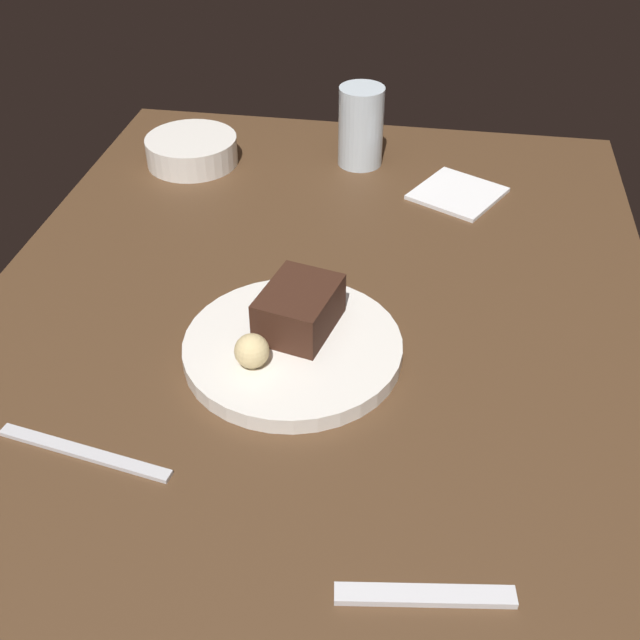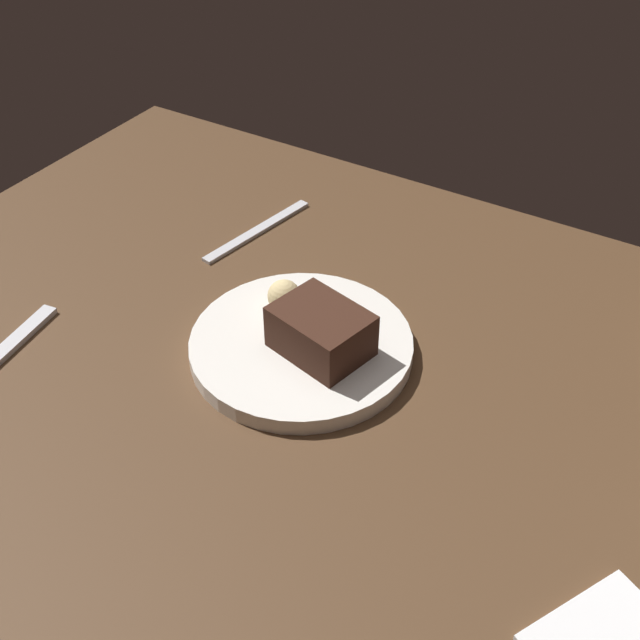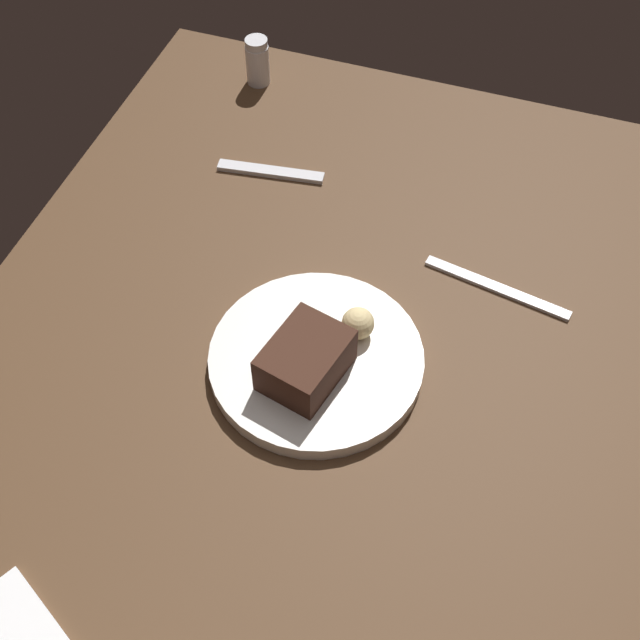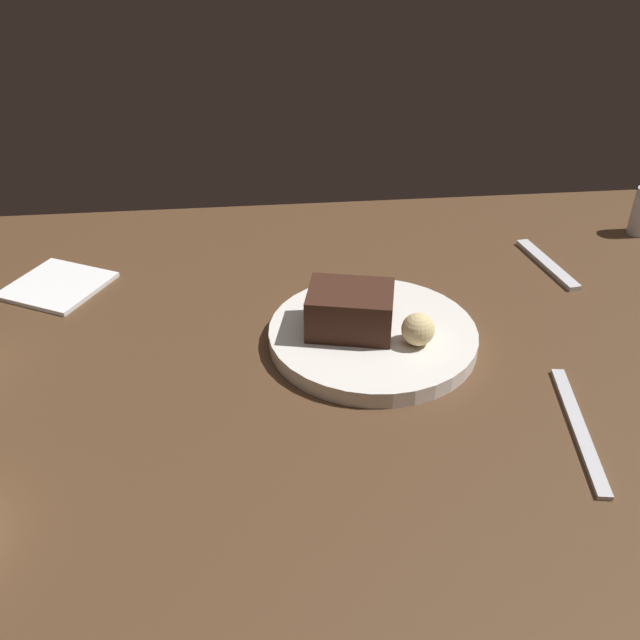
% 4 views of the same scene
% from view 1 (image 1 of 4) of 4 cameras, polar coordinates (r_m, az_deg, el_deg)
% --- Properties ---
extents(dining_table, '(1.20, 0.84, 0.03)m').
position_cam_1_polar(dining_table, '(0.92, -0.82, -1.71)').
color(dining_table, '#4C331E').
rests_on(dining_table, ground).
extents(dessert_plate, '(0.25, 0.25, 0.02)m').
position_cam_1_polar(dessert_plate, '(0.87, -2.03, -2.10)').
color(dessert_plate, white).
rests_on(dessert_plate, dining_table).
extents(chocolate_cake_slice, '(0.11, 0.10, 0.05)m').
position_cam_1_polar(chocolate_cake_slice, '(0.87, -1.56, 0.84)').
color(chocolate_cake_slice, '#381E14').
rests_on(chocolate_cake_slice, dessert_plate).
extents(bread_roll, '(0.04, 0.04, 0.04)m').
position_cam_1_polar(bread_roll, '(0.83, -5.08, -2.30)').
color(bread_roll, '#DBC184').
rests_on(bread_roll, dessert_plate).
extents(water_glass, '(0.07, 0.07, 0.13)m').
position_cam_1_polar(water_glass, '(1.25, 3.05, 14.16)').
color(water_glass, silver).
rests_on(water_glass, dining_table).
extents(side_bowl, '(0.15, 0.15, 0.04)m').
position_cam_1_polar(side_bowl, '(1.29, -9.49, 12.33)').
color(side_bowl, white).
rests_on(side_bowl, dining_table).
extents(dessert_spoon, '(0.04, 0.15, 0.01)m').
position_cam_1_polar(dessert_spoon, '(0.68, 7.80, -19.60)').
color(dessert_spoon, silver).
rests_on(dessert_spoon, dining_table).
extents(butter_knife, '(0.05, 0.19, 0.01)m').
position_cam_1_polar(butter_knife, '(0.80, -17.13, -9.38)').
color(butter_knife, silver).
rests_on(butter_knife, dining_table).
extents(folded_napkin, '(0.16, 0.16, 0.01)m').
position_cam_1_polar(folded_napkin, '(1.20, 10.18, 9.23)').
color(folded_napkin, white).
rests_on(folded_napkin, dining_table).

